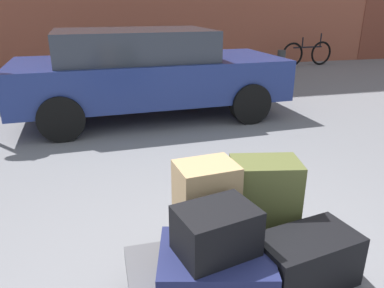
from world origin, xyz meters
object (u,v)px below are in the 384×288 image
(luggage_cart, at_px, (243,282))
(bollard_kerb_mid, at_px, (281,65))
(suitcase_olive_rear_right, at_px, (263,203))
(bicycle_leaning, at_px, (307,53))
(suitcase_tan_stacked_top, at_px, (206,210))
(duffel_bag_black_front_right, at_px, (306,260))
(duffel_bag_black_topmost_pile, at_px, (216,231))
(bollard_kerb_near, at_px, (228,67))
(parked_car, at_px, (147,71))
(suitcase_navy_front_left, at_px, (215,272))

(luggage_cart, xyz_separation_m, bollard_kerb_mid, (3.80, 6.96, 0.09))
(suitcase_olive_rear_right, height_order, bicycle_leaning, bicycle_leaning)
(suitcase_tan_stacked_top, relative_size, duffel_bag_black_front_right, 1.09)
(duffel_bag_black_topmost_pile, height_order, bicycle_leaning, bicycle_leaning)
(duffel_bag_black_front_right, bearing_deg, bollard_kerb_near, 63.45)
(duffel_bag_black_topmost_pile, relative_size, bollard_kerb_mid, 0.54)
(parked_car, bearing_deg, suitcase_olive_rear_right, -88.01)
(suitcase_olive_rear_right, xyz_separation_m, bicycle_leaning, (5.37, 8.47, -0.25))
(suitcase_navy_front_left, height_order, suitcase_olive_rear_right, suitcase_olive_rear_right)
(suitcase_navy_front_left, height_order, suitcase_tan_stacked_top, suitcase_tan_stacked_top)
(duffel_bag_black_front_right, distance_m, bollard_kerb_near, 7.42)
(suitcase_navy_front_left, height_order, duffel_bag_black_front_right, duffel_bag_black_front_right)
(parked_car, relative_size, bicycle_leaning, 2.49)
(suitcase_tan_stacked_top, relative_size, duffel_bag_black_topmost_pile, 1.53)
(suitcase_navy_front_left, bearing_deg, duffel_bag_black_front_right, 9.11)
(suitcase_navy_front_left, distance_m, bicycle_leaning, 10.55)
(bollard_kerb_near, relative_size, bollard_kerb_mid, 1.00)
(parked_car, bearing_deg, suitcase_navy_front_left, -93.47)
(suitcase_olive_rear_right, bearing_deg, suitcase_tan_stacked_top, -168.00)
(suitcase_navy_front_left, height_order, bicycle_leaning, bicycle_leaning)
(bollard_kerb_near, bearing_deg, bollard_kerb_mid, 0.00)
(luggage_cart, xyz_separation_m, duffel_bag_black_front_right, (0.29, -0.15, 0.22))
(suitcase_olive_rear_right, relative_size, bollard_kerb_near, 0.80)
(luggage_cart, height_order, duffel_bag_black_front_right, duffel_bag_black_front_right)
(bollard_kerb_near, height_order, bollard_kerb_mid, same)
(luggage_cart, xyz_separation_m, duffel_bag_black_topmost_pile, (-0.21, -0.11, 0.46))
(duffel_bag_black_topmost_pile, distance_m, bollard_kerb_near, 7.54)
(luggage_cart, bearing_deg, bicycle_leaning, 57.37)
(duffel_bag_black_front_right, relative_size, duffel_bag_black_topmost_pile, 1.41)
(suitcase_tan_stacked_top, bearing_deg, duffel_bag_black_front_right, -46.60)
(parked_car, bearing_deg, bollard_kerb_near, 47.18)
(parked_car, bearing_deg, bicycle_leaning, 37.67)
(duffel_bag_black_topmost_pile, relative_size, parked_car, 0.09)
(bollard_kerb_mid, bearing_deg, duffel_bag_black_topmost_pile, -119.54)
(suitcase_olive_rear_right, relative_size, parked_car, 0.13)
(luggage_cart, relative_size, suitcase_navy_front_left, 2.26)
(suitcase_olive_rear_right, relative_size, bollard_kerb_mid, 0.80)
(duffel_bag_black_topmost_pile, bearing_deg, duffel_bag_black_front_right, -17.89)
(duffel_bag_black_front_right, bearing_deg, duffel_bag_black_topmost_pile, 164.84)
(duffel_bag_black_front_right, height_order, bollard_kerb_mid, bollard_kerb_mid)
(luggage_cart, distance_m, duffel_bag_black_front_right, 0.40)
(bicycle_leaning, xyz_separation_m, bollard_kerb_near, (-3.19, -1.75, -0.01))
(suitcase_navy_front_left, bearing_deg, bicycle_leaning, 70.84)
(duffel_bag_black_front_right, xyz_separation_m, bicycle_leaning, (5.28, 8.87, -0.12))
(duffel_bag_black_topmost_pile, bearing_deg, bicycle_leaning, 43.84)
(duffel_bag_black_front_right, height_order, bicycle_leaning, bicycle_leaning)
(luggage_cart, height_order, suitcase_navy_front_left, suitcase_navy_front_left)
(suitcase_navy_front_left, xyz_separation_m, suitcase_olive_rear_right, (0.42, 0.35, 0.15))
(suitcase_navy_front_left, distance_m, parked_car, 4.58)
(suitcase_tan_stacked_top, bearing_deg, luggage_cart, -61.97)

